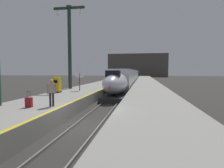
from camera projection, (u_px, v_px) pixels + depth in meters
ground_plane at (86, 127)px, 10.65m from camera, size 260.00×260.00×0.00m
platform_left at (105, 85)px, 35.63m from camera, size 4.80×110.00×1.05m
platform_right at (147, 86)px, 34.30m from camera, size 4.80×110.00×1.05m
platform_left_safety_stripe at (116, 83)px, 35.22m from camera, size 0.20×107.80×0.01m
rail_main_left at (123, 87)px, 37.83m from camera, size 0.08×110.00×0.12m
rail_main_right at (130, 87)px, 37.58m from camera, size 0.08×110.00×0.12m
highspeed_train_main at (130, 77)px, 45.69m from camera, size 2.92×57.83×3.60m
station_column_mid at (70, 40)px, 22.94m from camera, size 4.00×0.68×10.29m
passenger_near_edge at (52, 91)px, 11.39m from camera, size 0.52×0.36×1.69m
rolling_suitcase at (29, 102)px, 11.15m from camera, size 0.40×0.22×0.98m
ticket_machine_yellow at (57, 85)px, 18.94m from camera, size 0.76×0.62×1.60m
departure_info_board at (79, 77)px, 20.79m from camera, size 0.90×0.10×2.12m
terminus_back_wall at (137, 65)px, 110.54m from camera, size 36.00×2.00×14.00m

